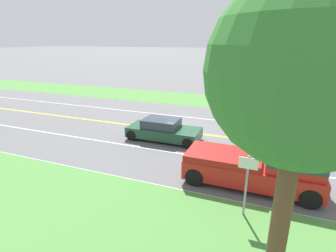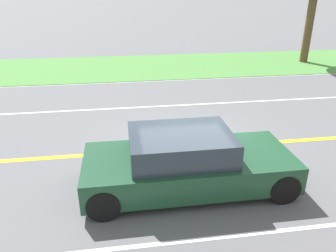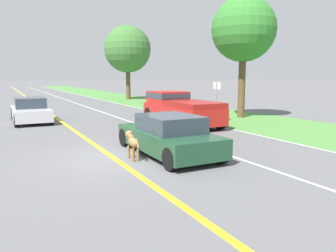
{
  "view_description": "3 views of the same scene",
  "coord_description": "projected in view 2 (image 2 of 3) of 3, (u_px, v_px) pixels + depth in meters",
  "views": [
    {
      "loc": [
        16.06,
        5.5,
        5.96
      ],
      "look_at": [
        1.98,
        -0.02,
        0.98
      ],
      "focal_mm": 28.0,
      "sensor_mm": 36.0,
      "label": 1
    },
    {
      "loc": [
        7.9,
        -1.72,
        4.17
      ],
      "look_at": [
        0.95,
        -0.68,
        1.13
      ],
      "focal_mm": 35.0,
      "sensor_mm": 36.0,
      "label": 2
    },
    {
      "loc": [
        -3.14,
        -9.9,
        2.58
      ],
      "look_at": [
        1.93,
        -0.15,
        0.91
      ],
      "focal_mm": 35.0,
      "sensor_mm": 36.0,
      "label": 3
    }
  ],
  "objects": [
    {
      "name": "ground_plane",
      "position": [
        187.0,
        148.0,
        9.07
      ],
      "size": [
        400.0,
        400.0,
        0.0
      ],
      "primitive_type": "plane",
      "color": "#5B5B5E"
    },
    {
      "name": "centre_divider_line",
      "position": [
        187.0,
        148.0,
        9.06
      ],
      "size": [
        0.18,
        160.0,
        0.01
      ],
      "primitive_type": "cube",
      "color": "yellow",
      "rests_on": "ground"
    },
    {
      "name": "lane_edge_line_left",
      "position": [
        157.0,
        81.0,
        15.42
      ],
      "size": [
        0.14,
        160.0,
        0.01
      ],
      "primitive_type": "cube",
      "color": "white",
      "rests_on": "ground"
    },
    {
      "name": "lane_dash_same_dir",
      "position": [
        226.0,
        237.0,
        5.89
      ],
      "size": [
        0.1,
        160.0,
        0.01
      ],
      "primitive_type": "cube",
      "color": "white",
      "rests_on": "ground"
    },
    {
      "name": "lane_dash_oncoming",
      "position": [
        168.0,
        106.0,
        12.24
      ],
      "size": [
        0.1,
        160.0,
        0.01
      ],
      "primitive_type": "cube",
      "color": "white",
      "rests_on": "ground"
    },
    {
      "name": "grass_verge_left",
      "position": [
        151.0,
        66.0,
        18.13
      ],
      "size": [
        6.0,
        160.0,
        0.03
      ],
      "primitive_type": "cube",
      "color": "#4C843D",
      "rests_on": "ground"
    },
    {
      "name": "ego_car",
      "position": [
        187.0,
        162.0,
        7.12
      ],
      "size": [
        1.94,
        4.5,
        1.32
      ],
      "color": "#1E472D",
      "rests_on": "ground"
    },
    {
      "name": "dog",
      "position": [
        174.0,
        139.0,
        8.33
      ],
      "size": [
        0.3,
        1.23,
        0.88
      ],
      "rotation": [
        0.0,
        0.0,
        -0.08
      ],
      "color": "olive",
      "rests_on": "ground"
    }
  ]
}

